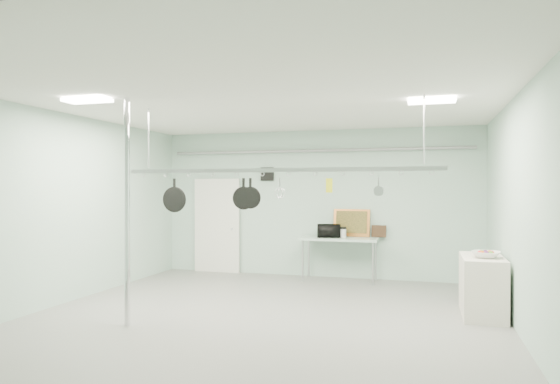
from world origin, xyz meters
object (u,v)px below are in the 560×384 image
(chrome_pole, at_px, (127,212))
(fruit_bowl, at_px, (486,255))
(skillet_mid, at_px, (244,194))
(skillet_right, at_px, (250,194))
(pot_rack, at_px, (275,168))
(microwave, at_px, (329,231))
(coffee_canister, at_px, (343,233))
(skillet_left, at_px, (174,196))
(prep_table, at_px, (339,241))
(side_cabinet, at_px, (482,286))

(chrome_pole, xyz_separation_m, fruit_bowl, (4.88, 1.83, -0.65))
(fruit_bowl, bearing_deg, skillet_mid, -165.03)
(fruit_bowl, relative_size, skillet_right, 0.87)
(pot_rack, bearing_deg, microwave, 86.96)
(coffee_canister, bearing_deg, skillet_left, -122.61)
(prep_table, distance_m, fruit_bowl, 3.51)
(prep_table, height_order, fruit_bowl, fruit_bowl)
(pot_rack, bearing_deg, skillet_mid, 180.00)
(side_cabinet, height_order, coffee_canister, coffee_canister)
(chrome_pole, height_order, fruit_bowl, chrome_pole)
(microwave, relative_size, skillet_mid, 1.02)
(prep_table, bearing_deg, pot_rack, -96.91)
(pot_rack, xyz_separation_m, skillet_mid, (-0.50, 0.00, -0.38))
(prep_table, xyz_separation_m, coffee_canister, (0.07, 0.00, 0.16))
(chrome_pole, xyz_separation_m, microwave, (2.08, 4.20, -0.56))
(chrome_pole, bearing_deg, coffee_canister, 60.63)
(microwave, bearing_deg, pot_rack, 74.88)
(chrome_pole, height_order, skillet_right, chrome_pole)
(pot_rack, xyz_separation_m, fruit_bowl, (2.98, 0.93, -1.28))
(side_cabinet, height_order, fruit_bowl, fruit_bowl)
(prep_table, distance_m, pot_rack, 3.61)
(microwave, distance_m, fruit_bowl, 3.68)
(skillet_left, bearing_deg, prep_table, 58.34)
(skillet_right, bearing_deg, side_cabinet, 20.03)
(coffee_canister, bearing_deg, microwave, -179.62)
(fruit_bowl, xyz_separation_m, skillet_mid, (-3.48, -0.93, 0.90))
(prep_table, height_order, pot_rack, pot_rack)
(chrome_pole, relative_size, skillet_mid, 6.75)
(fruit_bowl, distance_m, skillet_right, 3.61)
(skillet_mid, bearing_deg, prep_table, 73.63)
(chrome_pole, relative_size, microwave, 6.63)
(side_cabinet, distance_m, skillet_mid, 3.88)
(prep_table, relative_size, microwave, 3.31)
(prep_table, relative_size, skillet_right, 3.47)
(chrome_pole, xyz_separation_m, coffee_canister, (2.37, 4.20, -0.60))
(chrome_pole, bearing_deg, microwave, 63.71)
(side_cabinet, height_order, skillet_left, skillet_left)
(pot_rack, bearing_deg, skillet_right, 180.00)
(prep_table, distance_m, skillet_right, 3.54)
(side_cabinet, distance_m, fruit_bowl, 0.53)
(prep_table, xyz_separation_m, fruit_bowl, (2.58, -2.37, 0.12))
(skillet_mid, bearing_deg, fruit_bowl, 13.80)
(chrome_pole, relative_size, skillet_right, 6.93)
(prep_table, height_order, coffee_canister, coffee_canister)
(chrome_pole, xyz_separation_m, skillet_right, (1.51, 0.90, 0.25))
(skillet_left, bearing_deg, microwave, 61.26)
(side_cabinet, relative_size, skillet_mid, 2.53)
(chrome_pole, distance_m, side_cabinet, 5.37)
(side_cabinet, bearing_deg, pot_rack, -159.55)
(chrome_pole, xyz_separation_m, skillet_mid, (1.40, 0.90, 0.25))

